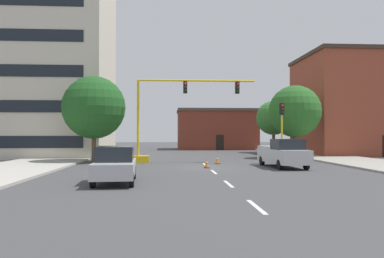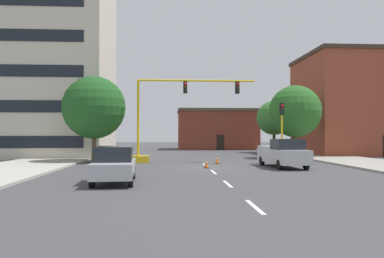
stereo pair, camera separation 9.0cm
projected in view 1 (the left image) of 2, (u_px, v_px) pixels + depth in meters
ground_plane at (209, 168)px, 26.01m from camera, size 160.00×160.00×0.00m
sidewalk_left at (55, 160)px, 33.15m from camera, size 6.00×56.00×0.14m
sidewalk_right at (336, 158)px, 34.84m from camera, size 6.00×56.00×0.14m
lane_stripe_seg_0 at (256, 207)px, 12.05m from camera, size 0.16×2.40×0.01m
lane_stripe_seg_1 at (228, 184)px, 17.53m from camera, size 0.16×2.40×0.01m
lane_stripe_seg_2 at (214, 172)px, 23.02m from camera, size 0.16×2.40×0.01m
lane_stripe_seg_3 at (205, 165)px, 28.51m from camera, size 0.16×2.40×0.01m
building_tall_left at (34, 63)px, 39.25m from camera, size 15.91×11.53×19.61m
building_brick_center at (216, 129)px, 57.88m from camera, size 12.01×8.31×6.08m
building_row_right at (361, 105)px, 42.83m from camera, size 13.31×10.79×11.30m
traffic_signal_gantry at (156, 134)px, 30.75m from camera, size 10.55×1.20×6.83m
traffic_light_pole_right at (282, 119)px, 30.03m from camera, size 0.32×0.47×4.80m
tree_left_near at (94, 108)px, 31.10m from camera, size 5.20×5.20×7.13m
tree_right_mid at (295, 111)px, 36.21m from camera, size 5.00×5.00×7.03m
tree_right_far at (273, 118)px, 46.86m from camera, size 4.29×4.29×6.49m
pickup_truck_silver at (283, 153)px, 26.15m from camera, size 2.35×5.52×1.99m
sedan_silver_near_left at (115, 164)px, 17.93m from camera, size 2.10×4.60×1.74m
traffic_cone_roadside_a at (218, 160)px, 29.23m from camera, size 0.36×0.36×0.66m
traffic_cone_roadside_b at (207, 164)px, 25.72m from camera, size 0.36×0.36×0.61m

